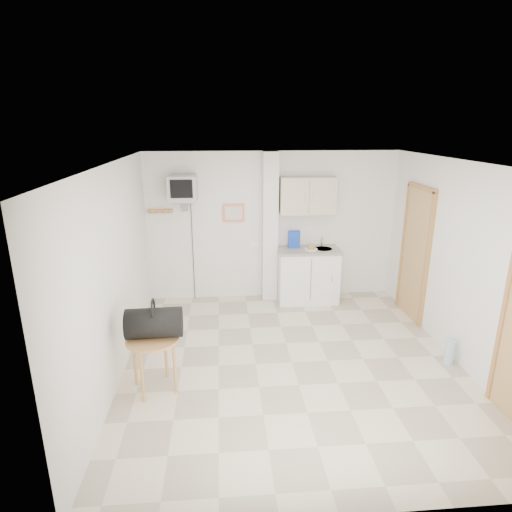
{
  "coord_description": "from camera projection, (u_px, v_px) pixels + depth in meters",
  "views": [
    {
      "loc": [
        -0.86,
        -4.76,
        2.93
      ],
      "look_at": [
        -0.41,
        0.6,
        1.25
      ],
      "focal_mm": 30.0,
      "sensor_mm": 36.0,
      "label": 1
    }
  ],
  "objects": [
    {
      "name": "ground",
      "position": [
        292.0,
        362.0,
        5.46
      ],
      "size": [
        4.5,
        4.5,
        0.0
      ],
      "primitive_type": "plane",
      "color": "beige",
      "rests_on": "ground"
    },
    {
      "name": "room_envelope",
      "position": [
        314.0,
        244.0,
        5.11
      ],
      "size": [
        4.24,
        4.54,
        2.55
      ],
      "color": "white",
      "rests_on": "ground"
    },
    {
      "name": "kitchenette",
      "position": [
        308.0,
        255.0,
        7.18
      ],
      "size": [
        1.03,
        0.58,
        2.1
      ],
      "color": "white",
      "rests_on": "ground"
    },
    {
      "name": "crt_television",
      "position": [
        183.0,
        189.0,
        6.7
      ],
      "size": [
        0.44,
        0.45,
        2.15
      ],
      "color": "slate",
      "rests_on": "ground"
    },
    {
      "name": "round_table",
      "position": [
        153.0,
        345.0,
        4.76
      ],
      "size": [
        0.59,
        0.59,
        0.65
      ],
      "rotation": [
        0.0,
        0.0,
        -0.39
      ],
      "color": "#BA8C46",
      "rests_on": "ground"
    },
    {
      "name": "duffel_bag",
      "position": [
        154.0,
        323.0,
        4.71
      ],
      "size": [
        0.63,
        0.36,
        0.46
      ],
      "rotation": [
        0.0,
        0.0,
        0.04
      ],
      "color": "black",
      "rests_on": "round_table"
    },
    {
      "name": "water_bottle",
      "position": [
        450.0,
        352.0,
        5.4
      ],
      "size": [
        0.12,
        0.12,
        0.36
      ],
      "color": "#A1BFD5",
      "rests_on": "ground"
    }
  ]
}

